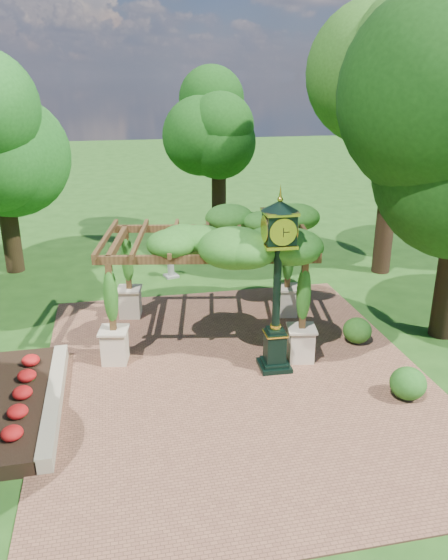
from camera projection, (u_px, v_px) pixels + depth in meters
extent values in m
plane|color=#1E4714|center=(244.00, 397.00, 13.64)|extent=(120.00, 120.00, 0.00)
cube|color=brown|center=(235.00, 376.00, 14.55)|extent=(10.00, 12.00, 0.04)
cube|color=#C6B793|center=(54.00, 399.00, 13.16)|extent=(0.35, 5.00, 0.40)
cube|color=red|center=(15.00, 404.00, 12.99)|extent=(1.50, 5.00, 0.36)
cube|color=black|center=(274.00, 365.00, 14.90)|extent=(0.85, 0.85, 0.12)
cube|color=black|center=(275.00, 347.00, 14.71)|extent=(0.53, 0.53, 0.93)
cube|color=yellow|center=(275.00, 333.00, 14.56)|extent=(0.60, 0.60, 0.04)
cylinder|color=black|center=(277.00, 286.00, 14.09)|extent=(0.21, 0.21, 2.38)
cube|color=black|center=(279.00, 228.00, 13.55)|extent=(0.75, 0.75, 0.72)
cylinder|color=#F3E5CE|center=(283.00, 232.00, 13.20)|extent=(0.62, 0.05, 0.62)
cone|color=black|center=(280.00, 206.00, 13.35)|extent=(0.96, 0.96, 0.26)
sphere|color=yellow|center=(280.00, 199.00, 13.29)|extent=(0.14, 0.14, 0.14)
cube|color=beige|center=(115.00, 346.00, 15.09)|extent=(0.78, 0.78, 0.93)
cube|color=#53381C|center=(111.00, 297.00, 14.58)|extent=(0.19, 0.19, 1.92)
cube|color=beige|center=(301.00, 344.00, 15.21)|extent=(0.78, 0.78, 0.93)
cube|color=#53381C|center=(304.00, 295.00, 14.69)|extent=(0.19, 0.19, 1.92)
cube|color=beige|center=(130.00, 303.00, 18.00)|extent=(0.78, 0.78, 0.93)
cube|color=#53381C|center=(127.00, 260.00, 17.48)|extent=(0.19, 0.19, 1.92)
cube|color=beige|center=(286.00, 301.00, 18.11)|extent=(0.78, 0.78, 0.93)
cube|color=#53381C|center=(288.00, 259.00, 17.60)|extent=(0.19, 0.19, 1.92)
cube|color=#53381C|center=(207.00, 259.00, 14.27)|extent=(5.93, 1.22, 0.23)
cube|color=#53381C|center=(208.00, 228.00, 17.18)|extent=(5.93, 1.22, 0.23)
ellipsoid|color=#28611B|center=(207.00, 233.00, 15.62)|extent=(6.58, 4.74, 1.04)
cube|color=gray|center=(171.00, 276.00, 21.76)|extent=(0.63, 0.63, 0.09)
cylinder|color=gray|center=(171.00, 266.00, 21.61)|extent=(0.32, 0.32, 0.83)
cylinder|color=gray|center=(170.00, 256.00, 21.46)|extent=(0.59, 0.59, 0.05)
ellipsoid|color=#225919|center=(408.00, 383.00, 13.39)|extent=(1.04, 1.04, 0.80)
ellipsoid|color=#265618|center=(357.00, 330.00, 16.22)|extent=(0.95, 0.95, 0.76)
ellipsoid|color=#33681E|center=(289.00, 289.00, 19.33)|extent=(1.09, 1.09, 0.77)
cylinder|color=#322413|center=(11.00, 236.00, 21.95)|extent=(0.72, 0.72, 2.98)
cylinder|color=black|center=(219.00, 207.00, 26.43)|extent=(0.69, 0.69, 3.13)
ellipsoid|color=#133D0F|center=(219.00, 121.00, 25.01)|extent=(3.66, 3.66, 4.94)
cylinder|color=black|center=(385.00, 226.00, 21.72)|extent=(0.72, 0.72, 3.84)
ellipsoid|color=#2A5819|center=(399.00, 95.00, 19.98)|extent=(5.21, 5.21, 6.07)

